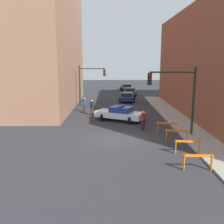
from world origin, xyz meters
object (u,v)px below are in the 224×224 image
at_px(parked_car_far, 126,87).
at_px(pedestrian_sidewalk, 143,120).
at_px(pedestrian_crossing, 92,107).
at_px(pedestrian_corner, 85,105).
at_px(barrier_corner, 167,126).
at_px(traffic_light_near, 179,91).
at_px(barrier_mid, 188,145).
at_px(police_car, 120,113).
at_px(barrier_back, 177,134).
at_px(barrier_front, 198,159).
at_px(parked_car_near, 127,97).
at_px(parked_car_mid, 130,92).
at_px(traffic_light_far, 88,80).

xyz_separation_m(parked_car_far, pedestrian_sidewalk, (-0.45, -28.76, 0.19)).
distance_m(pedestrian_crossing, pedestrian_corner, 1.95).
height_order(pedestrian_sidewalk, barrier_corner, pedestrian_sidewalk).
height_order(traffic_light_near, parked_car_far, traffic_light_near).
distance_m(traffic_light_near, pedestrian_corner, 12.66).
xyz_separation_m(pedestrian_crossing, barrier_mid, (6.80, -11.65, -0.24)).
bearing_deg(parked_car_far, police_car, -100.02).
bearing_deg(barrier_mid, parked_car_far, 92.71).
relative_size(traffic_light_near, pedestrian_sidewalk, 3.13).
bearing_deg(barrier_back, traffic_light_near, 75.36).
bearing_deg(barrier_front, parked_car_far, 92.26).
height_order(parked_car_near, barrier_mid, parked_car_near).
relative_size(pedestrian_corner, pedestrian_sidewalk, 1.00).
bearing_deg(barrier_front, pedestrian_sidewalk, 103.44).
xyz_separation_m(pedestrian_corner, pedestrian_sidewalk, (5.69, -7.79, 0.00)).
distance_m(police_car, parked_car_mid, 18.38).
height_order(parked_car_near, barrier_corner, parked_car_near).
xyz_separation_m(parked_car_mid, barrier_back, (1.47, -24.84, -0.06)).
bearing_deg(barrier_back, parked_car_near, 97.23).
relative_size(traffic_light_near, traffic_light_far, 1.00).
bearing_deg(parked_car_near, barrier_corner, -77.24).
bearing_deg(police_car, traffic_light_far, 51.04).
xyz_separation_m(parked_car_near, barrier_back, (2.35, -18.48, -0.06)).
height_order(police_car, parked_car_near, police_car).
bearing_deg(parked_car_far, traffic_light_far, -114.67).
xyz_separation_m(traffic_light_near, parked_car_far, (-1.99, 30.30, -2.86)).
relative_size(police_car, parked_car_mid, 1.15).
bearing_deg(pedestrian_crossing, barrier_mid, 29.74).
bearing_deg(traffic_light_far, barrier_front, -69.36).
xyz_separation_m(police_car, barrier_mid, (3.89, -9.05, -0.11)).
bearing_deg(barrier_front, pedestrian_corner, 115.75).
bearing_deg(pedestrian_corner, pedestrian_sidewalk, 32.65).
height_order(traffic_light_far, parked_car_near, traffic_light_far).
xyz_separation_m(pedestrian_crossing, pedestrian_corner, (-0.97, 1.69, 0.00)).
bearing_deg(police_car, pedestrian_sidewalk, -125.78).
distance_m(pedestrian_sidewalk, barrier_back, 3.72).
height_order(police_car, pedestrian_corner, pedestrian_corner).
xyz_separation_m(barrier_front, barrier_mid, (0.18, 2.39, 0.00)).
xyz_separation_m(parked_car_mid, barrier_mid, (1.52, -27.28, -0.06)).
xyz_separation_m(parked_car_far, pedestrian_crossing, (-5.18, -22.66, 0.19)).
xyz_separation_m(police_car, barrier_back, (3.84, -6.61, -0.11)).
height_order(parked_car_mid, barrier_mid, parked_car_mid).
height_order(parked_car_near, barrier_front, parked_car_near).
distance_m(traffic_light_near, barrier_mid, 4.97).
bearing_deg(barrier_mid, pedestrian_crossing, 120.29).
relative_size(traffic_light_near, pedestrian_corner, 3.13).
bearing_deg(parked_car_near, pedestrian_crossing, -110.09).
xyz_separation_m(traffic_light_far, barrier_mid, (7.67, -17.49, -2.78)).
bearing_deg(barrier_corner, barrier_back, -84.11).
bearing_deg(pedestrian_corner, traffic_light_far, 175.13).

